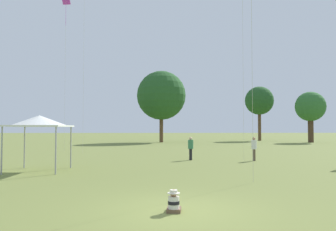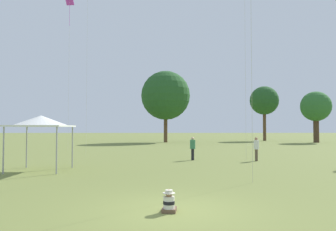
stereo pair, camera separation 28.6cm
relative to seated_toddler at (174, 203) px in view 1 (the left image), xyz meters
The scene contains 9 objects.
ground_plane 0.34m from the seated_toddler, 42.78° to the left, with size 300.00×300.00×0.00m, color olive.
seated_toddler is the anchor object (origin of this frame).
person_standing_1 14.70m from the seated_toddler, 64.97° to the left, with size 0.40×0.40×1.60m.
person_standing_2 14.15m from the seated_toddler, 81.95° to the left, with size 0.52×0.52×1.59m.
canopy_tent 10.99m from the seated_toddler, 127.20° to the left, with size 2.92×2.92×2.87m.
kite_3 28.21m from the seated_toddler, 111.69° to the left, with size 0.83×0.57×14.95m.
distant_tree_0 43.65m from the seated_toddler, 89.33° to the left, with size 7.75×7.75×11.30m.
distant_tree_1 52.56m from the seated_toddler, 69.66° to the left, with size 5.05×5.05×9.68m.
distant_tree_2 48.17m from the seated_toddler, 60.15° to the left, with size 4.63×4.63×7.94m.
Camera 1 is at (-0.66, -8.81, 2.20)m, focal length 35.00 mm.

